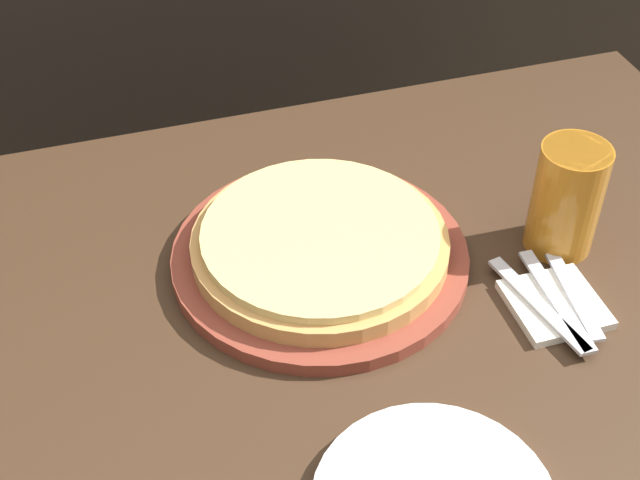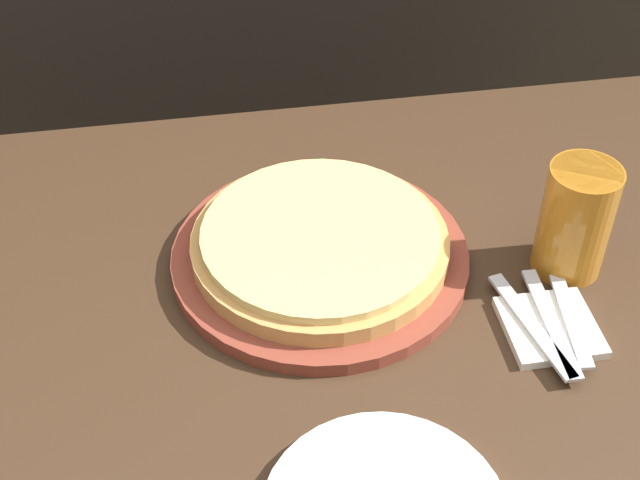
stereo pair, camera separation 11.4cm
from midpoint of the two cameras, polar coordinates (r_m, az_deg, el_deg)
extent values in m
cylinder|color=brown|center=(1.16, 2.81, -1.23)|extent=(0.39, 0.39, 0.02)
cylinder|color=tan|center=(1.15, 2.85, -0.43)|extent=(0.33, 0.33, 0.02)
cylinder|color=#E0C175|center=(1.13, 2.88, 0.25)|extent=(0.31, 0.31, 0.01)
cylinder|color=#B7701E|center=(1.17, 18.75, 1.09)|extent=(0.09, 0.09, 0.15)
cylinder|color=white|center=(1.13, 19.49, 3.70)|extent=(0.09, 0.09, 0.02)
cube|color=silver|center=(1.13, 17.34, -5.50)|extent=(0.11, 0.11, 0.01)
cube|color=silver|center=(1.11, 16.26, -5.39)|extent=(0.05, 0.18, 0.00)
cube|color=silver|center=(1.12, 17.43, -5.20)|extent=(0.02, 0.18, 0.00)
cube|color=silver|center=(1.13, 18.58, -5.01)|extent=(0.04, 0.15, 0.00)
camera|label=1|loc=(0.06, -87.13, 2.56)|focal=50.00mm
camera|label=2|loc=(0.06, 92.87, -2.56)|focal=50.00mm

